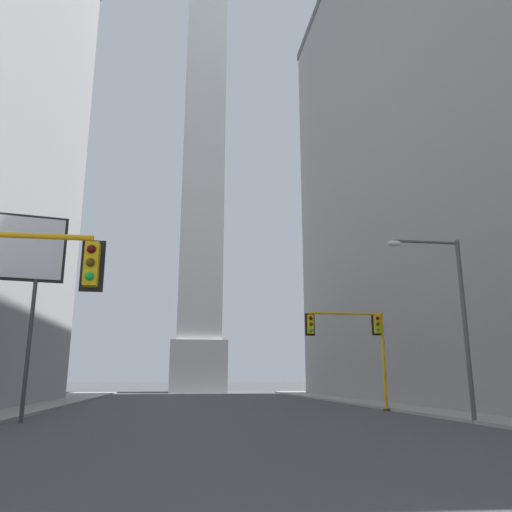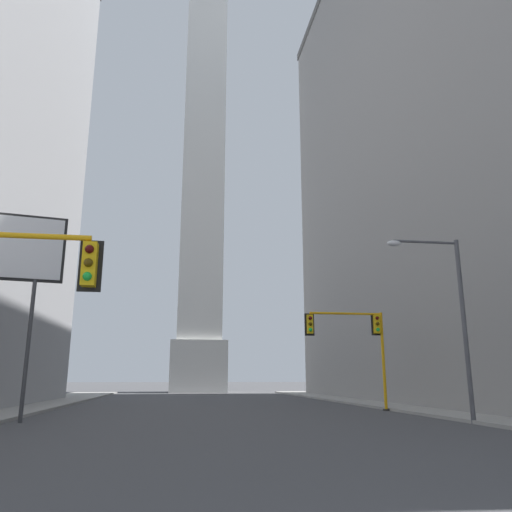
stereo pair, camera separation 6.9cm
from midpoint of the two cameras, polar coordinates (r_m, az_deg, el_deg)
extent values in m
cube|color=gray|center=(29.77, 21.76, -16.25)|extent=(5.00, 76.77, 0.15)
cube|color=silver|center=(66.84, -6.71, -12.44)|extent=(7.18, 7.18, 6.46)
cube|color=silver|center=(75.25, -5.99, 13.77)|extent=(5.75, 5.75, 60.04)
cube|color=#E5B20F|center=(13.01, -18.42, -0.90)|extent=(0.35, 0.35, 1.10)
cube|color=black|center=(13.19, -18.31, -1.07)|extent=(0.58, 0.04, 1.32)
sphere|color=#410907|center=(12.91, -18.43, 0.76)|extent=(0.22, 0.22, 0.22)
sphere|color=#483506|center=(12.83, -18.54, -0.72)|extent=(0.22, 0.22, 0.22)
sphere|color=green|center=(12.76, -18.66, -2.21)|extent=(0.22, 0.22, 0.22)
cylinder|color=orange|center=(31.12, 14.34, -11.50)|extent=(0.18, 0.18, 5.70)
cylinder|color=#262626|center=(31.16, 14.65, -16.64)|extent=(0.40, 0.40, 0.10)
cube|color=#E5B20F|center=(31.15, 13.61, -7.58)|extent=(0.37, 0.37, 1.10)
cube|color=black|center=(31.32, 13.51, -7.61)|extent=(0.58, 0.08, 1.32)
sphere|color=#410907|center=(31.01, 13.68, -6.91)|extent=(0.22, 0.22, 0.22)
sphere|color=#483506|center=(30.97, 13.71, -7.54)|extent=(0.22, 0.22, 0.22)
sphere|color=green|center=(30.94, 13.75, -8.16)|extent=(0.22, 0.22, 0.22)
cylinder|color=orange|center=(30.55, 10.18, -6.50)|extent=(4.43, 0.14, 0.14)
sphere|color=orange|center=(31.33, 14.04, -6.48)|extent=(0.18, 0.18, 0.18)
cube|color=#E5B20F|center=(29.83, 6.17, -7.76)|extent=(0.37, 0.37, 1.10)
cube|color=black|center=(30.01, 6.11, -7.79)|extent=(0.58, 0.08, 1.32)
sphere|color=#410907|center=(29.68, 6.22, -7.07)|extent=(0.22, 0.22, 0.22)
sphere|color=#483506|center=(29.65, 6.23, -7.72)|extent=(0.22, 0.22, 0.22)
sphere|color=green|center=(29.61, 6.25, -8.38)|extent=(0.22, 0.22, 0.22)
cylinder|color=#4C4C51|center=(23.68, 22.73, -7.61)|extent=(0.20, 0.20, 7.92)
cylinder|color=#4C4C51|center=(23.60, 18.78, 1.51)|extent=(2.99, 0.12, 0.12)
sphere|color=#4C4C51|center=(24.31, 21.91, 1.34)|extent=(0.20, 0.20, 0.20)
ellipsoid|color=silver|center=(22.92, 15.48, 1.39)|extent=(0.64, 0.36, 0.26)
cylinder|color=#3F3F42|center=(24.45, -24.64, -9.60)|extent=(0.18, 0.18, 6.22)
camera|label=1|loc=(0.03, -90.04, 0.01)|focal=35.00mm
camera|label=2|loc=(0.03, 89.96, -0.01)|focal=35.00mm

